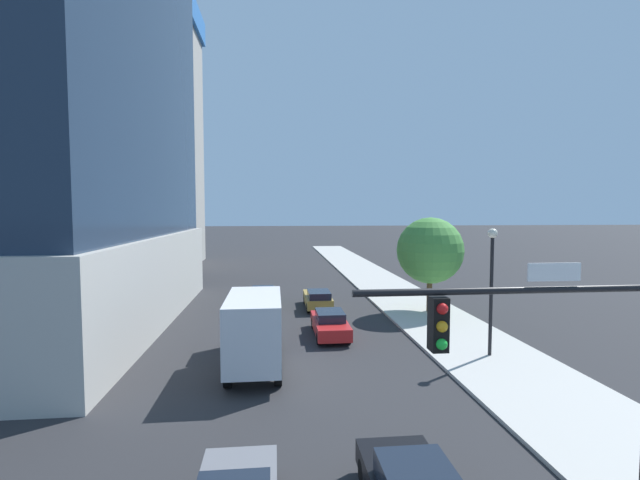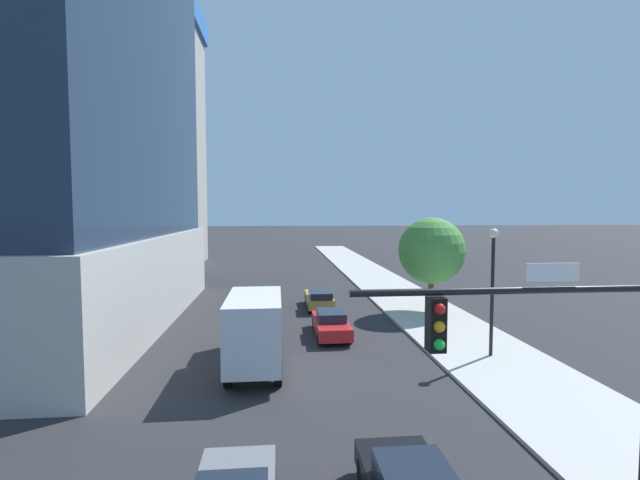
# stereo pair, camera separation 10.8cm
# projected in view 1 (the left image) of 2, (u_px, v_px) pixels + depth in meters

# --- Properties ---
(sidewalk) EXTENTS (5.38, 120.00, 0.15)m
(sidewalk) POSITION_uv_depth(u_px,v_px,m) (450.00, 330.00, 25.15)
(sidewalk) COLOR #B2AFA8
(sidewalk) RESTS_ON ground
(construction_building) EXTENTS (14.83, 14.24, 39.98)m
(construction_building) POSITION_uv_depth(u_px,v_px,m) (137.00, 122.00, 54.86)
(construction_building) COLOR #9E9B93
(construction_building) RESTS_ON ground
(traffic_light_pole) EXTENTS (6.28, 0.48, 5.68)m
(traffic_light_pole) POSITION_uv_depth(u_px,v_px,m) (553.00, 349.00, 8.79)
(traffic_light_pole) COLOR black
(traffic_light_pole) RESTS_ON sidewalk
(street_lamp) EXTENTS (0.44, 0.44, 5.90)m
(street_lamp) POSITION_uv_depth(u_px,v_px,m) (492.00, 273.00, 20.37)
(street_lamp) COLOR black
(street_lamp) RESTS_ON sidewalk
(street_tree) EXTENTS (4.40, 4.40, 6.28)m
(street_tree) POSITION_uv_depth(u_px,v_px,m) (430.00, 251.00, 29.40)
(street_tree) COLOR brown
(street_tree) RESTS_ON sidewalk
(car_red) EXTENTS (1.76, 4.62, 1.38)m
(car_red) POSITION_uv_depth(u_px,v_px,m) (330.00, 323.00, 24.29)
(car_red) COLOR red
(car_red) RESTS_ON ground
(car_green) EXTENTS (1.83, 4.56, 1.33)m
(car_green) POSITION_uv_depth(u_px,v_px,m) (263.00, 294.00, 32.84)
(car_green) COLOR #1E6638
(car_green) RESTS_ON ground
(car_gold) EXTENTS (1.76, 4.54, 1.39)m
(car_gold) POSITION_uv_depth(u_px,v_px,m) (318.00, 299.00, 31.08)
(car_gold) COLOR #AD8938
(car_gold) RESTS_ON ground
(box_truck) EXTENTS (2.24, 6.82, 3.33)m
(box_truck) POSITION_uv_depth(u_px,v_px,m) (255.00, 326.00, 19.26)
(box_truck) COLOR #1E4799
(box_truck) RESTS_ON ground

